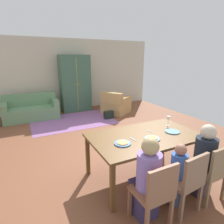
% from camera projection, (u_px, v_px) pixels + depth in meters
% --- Properties ---
extents(ground_plane, '(7.14, 6.46, 0.02)m').
position_uv_depth(ground_plane, '(101.00, 138.00, 4.85)').
color(ground_plane, brown).
extents(back_wall, '(7.14, 0.10, 2.70)m').
position_uv_depth(back_wall, '(67.00, 75.00, 7.29)').
color(back_wall, beige).
rests_on(back_wall, ground_plane).
extents(dining_table, '(1.81, 1.08, 0.76)m').
position_uv_depth(dining_table, '(145.00, 139.00, 3.11)').
color(dining_table, brown).
rests_on(dining_table, ground_plane).
extents(plate_near_man, '(0.25, 0.25, 0.02)m').
position_uv_depth(plate_near_man, '(123.00, 143.00, 2.77)').
color(plate_near_man, teal).
rests_on(plate_near_man, dining_table).
extents(pizza_near_man, '(0.17, 0.17, 0.01)m').
position_uv_depth(pizza_near_man, '(123.00, 142.00, 2.77)').
color(pizza_near_man, gold).
rests_on(pizza_near_man, plate_near_man).
extents(plate_near_child, '(0.25, 0.25, 0.02)m').
position_uv_depth(plate_near_child, '(152.00, 139.00, 2.94)').
color(plate_near_child, slate).
rests_on(plate_near_child, dining_table).
extents(pizza_near_child, '(0.17, 0.17, 0.01)m').
position_uv_depth(pizza_near_child, '(152.00, 138.00, 2.93)').
color(pizza_near_child, gold).
rests_on(pizza_near_child, plate_near_child).
extents(plate_near_woman, '(0.25, 0.25, 0.02)m').
position_uv_depth(plate_near_woman, '(172.00, 132.00, 3.22)').
color(plate_near_woman, teal).
rests_on(plate_near_woman, dining_table).
extents(wine_glass, '(0.07, 0.07, 0.19)m').
position_uv_depth(wine_glass, '(168.00, 119.00, 3.49)').
color(wine_glass, silver).
rests_on(wine_glass, dining_table).
extents(fork, '(0.03, 0.15, 0.01)m').
position_uv_depth(fork, '(133.00, 139.00, 2.93)').
color(fork, silver).
rests_on(fork, dining_table).
extents(knife, '(0.04, 0.17, 0.01)m').
position_uv_depth(knife, '(149.00, 131.00, 3.25)').
color(knife, silver).
rests_on(knife, dining_table).
extents(dining_chair_man, '(0.42, 0.42, 0.87)m').
position_uv_depth(dining_chair_man, '(155.00, 191.00, 2.18)').
color(dining_chair_man, brown).
rests_on(dining_chair_man, ground_plane).
extents(person_man, '(0.30, 0.40, 1.11)m').
position_uv_depth(person_man, '(146.00, 181.00, 2.32)').
color(person_man, '#352C53').
rests_on(person_man, ground_plane).
extents(dining_chair_child, '(0.46, 0.46, 0.87)m').
position_uv_depth(dining_chair_child, '(187.00, 179.00, 2.40)').
color(dining_chair_child, '#855D43').
rests_on(dining_chair_child, ground_plane).
extents(person_child, '(0.22, 0.30, 0.92)m').
position_uv_depth(person_child, '(176.00, 176.00, 2.55)').
color(person_child, '#36394C').
rests_on(person_child, ground_plane).
extents(dining_chair_woman, '(0.43, 0.43, 0.87)m').
position_uv_depth(dining_chair_woman, '(212.00, 170.00, 2.61)').
color(dining_chair_woman, olive).
rests_on(dining_chair_woman, ground_plane).
extents(person_woman, '(0.30, 0.40, 1.11)m').
position_uv_depth(person_woman, '(202.00, 162.00, 2.75)').
color(person_woman, '#373042').
rests_on(person_woman, ground_plane).
extents(area_rug, '(2.60, 1.80, 0.01)m').
position_uv_depth(area_rug, '(73.00, 121.00, 6.15)').
color(area_rug, '#905C94').
rests_on(area_rug, ground_plane).
extents(couch, '(1.72, 0.86, 0.82)m').
position_uv_depth(couch, '(31.00, 110.00, 6.30)').
color(couch, '#638B62').
rests_on(couch, ground_plane).
extents(armchair, '(1.18, 1.17, 0.82)m').
position_uv_depth(armchair, '(116.00, 105.00, 6.93)').
color(armchair, tan).
rests_on(armchair, ground_plane).
extents(armoire, '(1.10, 0.59, 2.10)m').
position_uv_depth(armoire, '(75.00, 84.00, 7.12)').
color(armoire, '#395D48').
rests_on(armoire, ground_plane).
extents(handbag, '(0.32, 0.16, 0.26)m').
position_uv_depth(handbag, '(109.00, 115.00, 6.36)').
color(handbag, black).
rests_on(handbag, ground_plane).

